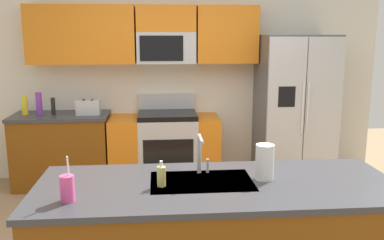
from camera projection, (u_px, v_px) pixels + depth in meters
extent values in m
cube|color=silver|center=(180.00, 77.00, 5.47)|extent=(5.20, 0.10, 2.60)
cube|color=orange|center=(57.00, 35.00, 5.03)|extent=(0.70, 0.32, 0.70)
cube|color=orange|center=(111.00, 35.00, 5.08)|extent=(0.59, 0.32, 0.70)
cube|color=orange|center=(227.00, 35.00, 5.20)|extent=(0.75, 0.32, 0.70)
cube|color=#B7BABF|center=(166.00, 48.00, 5.17)|extent=(0.72, 0.32, 0.38)
cube|color=black|center=(162.00, 48.00, 5.01)|extent=(0.52, 0.01, 0.30)
cube|color=orange|center=(166.00, 19.00, 5.10)|extent=(0.72, 0.32, 0.32)
cube|color=brown|center=(63.00, 151.00, 5.18)|extent=(1.13, 0.60, 0.86)
cube|color=#38383D|center=(60.00, 116.00, 5.09)|extent=(1.16, 0.63, 0.04)
cube|color=#B7BABF|center=(168.00, 150.00, 5.29)|extent=(0.72, 0.60, 0.84)
cube|color=black|center=(168.00, 154.00, 4.99)|extent=(0.60, 0.01, 0.36)
cube|color=black|center=(167.00, 115.00, 5.20)|extent=(0.72, 0.60, 0.06)
cube|color=#B7BABF|center=(167.00, 101.00, 5.44)|extent=(0.72, 0.06, 0.20)
cube|color=orange|center=(125.00, 151.00, 5.25)|extent=(0.36, 0.60, 0.84)
cube|color=orange|center=(207.00, 149.00, 5.34)|extent=(0.28, 0.60, 0.84)
cube|color=#4C4F54|center=(294.00, 109.00, 5.28)|extent=(0.90, 0.70, 1.85)
cube|color=#B7BABF|center=(285.00, 115.00, 4.90)|extent=(0.44, 0.04, 1.81)
cube|color=#B7BABF|center=(323.00, 115.00, 4.93)|extent=(0.44, 0.04, 1.81)
cylinder|color=silver|center=(303.00, 108.00, 4.86)|extent=(0.02, 0.02, 0.60)
cylinder|color=silver|center=(308.00, 108.00, 4.87)|extent=(0.02, 0.02, 0.60)
cube|color=black|center=(287.00, 97.00, 4.83)|extent=(0.20, 0.00, 0.24)
cube|color=#38383D|center=(218.00, 186.00, 2.75)|extent=(2.38, 0.92, 0.04)
cube|color=#B7BABF|center=(202.00, 183.00, 2.79)|extent=(0.68, 0.44, 0.03)
cube|color=#B7BABF|center=(88.00, 107.00, 5.05)|extent=(0.28, 0.16, 0.18)
cube|color=black|center=(84.00, 100.00, 5.03)|extent=(0.03, 0.11, 0.01)
cube|color=black|center=(92.00, 100.00, 5.04)|extent=(0.03, 0.11, 0.01)
cylinder|color=black|center=(53.00, 106.00, 5.06)|extent=(0.05, 0.05, 0.20)
cylinder|color=yellow|center=(25.00, 105.00, 5.04)|extent=(0.07, 0.07, 0.23)
cylinder|color=purple|center=(39.00, 104.00, 5.05)|extent=(0.07, 0.07, 0.27)
cylinder|color=#B7BABF|center=(199.00, 154.00, 2.92)|extent=(0.03, 0.03, 0.28)
cylinder|color=#B7BABF|center=(201.00, 139.00, 2.80)|extent=(0.02, 0.20, 0.02)
cylinder|color=#B7BABF|center=(208.00, 166.00, 2.95)|extent=(0.02, 0.02, 0.10)
cylinder|color=#EA4C93|center=(67.00, 188.00, 2.44)|extent=(0.08, 0.08, 0.16)
cylinder|color=white|center=(68.00, 167.00, 2.41)|extent=(0.01, 0.03, 0.14)
cylinder|color=#D8CC66|center=(161.00, 176.00, 2.68)|extent=(0.06, 0.06, 0.13)
cylinder|color=white|center=(161.00, 164.00, 2.66)|extent=(0.02, 0.02, 0.04)
cylinder|color=white|center=(265.00, 162.00, 2.80)|extent=(0.12, 0.12, 0.24)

